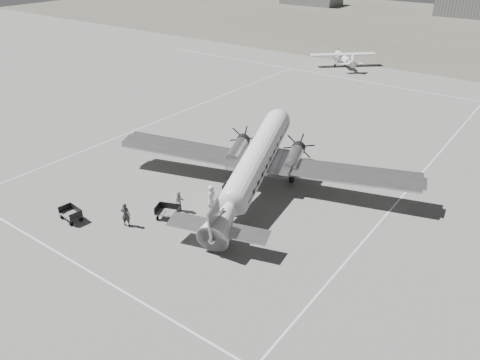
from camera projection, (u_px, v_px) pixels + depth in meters
name	position (u px, v px, depth m)	size (l,w,h in m)	color
ground	(232.00, 194.00, 40.42)	(260.00, 260.00, 0.00)	slate
taxi_line_near	(103.00, 279.00, 30.42)	(60.00, 0.15, 0.01)	silver
taxi_line_right	(363.00, 242.00, 34.14)	(0.15, 80.00, 0.01)	silver
taxi_line_left	(164.00, 119.00, 56.98)	(0.15, 60.00, 0.01)	silver
taxi_line_horizon	(395.00, 87.00, 68.98)	(90.00, 0.15, 0.01)	silver
grass_infield	(479.00, 32.00, 108.26)	(260.00, 90.00, 0.01)	#58564A
dc3_airliner	(254.00, 167.00, 39.26)	(27.47, 19.06, 5.23)	#BABABC
light_plane_left	(344.00, 59.00, 79.22)	(11.30, 9.17, 2.35)	silver
baggage_cart_near	(168.00, 212.00, 36.73)	(1.95, 1.38, 1.10)	slate
baggage_cart_far	(71.00, 214.00, 36.52)	(1.85, 1.31, 1.05)	slate
ground_crew	(126.00, 214.00, 35.65)	(0.71, 0.46, 1.94)	#2A2A2A
ramp_agent	(180.00, 202.00, 37.50)	(0.89, 0.69, 1.83)	beige
passenger	(211.00, 196.00, 38.26)	(0.91, 0.59, 1.86)	silver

